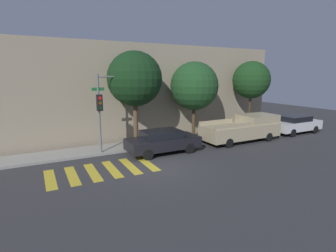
{
  "coord_description": "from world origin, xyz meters",
  "views": [
    {
      "loc": [
        -5.31,
        -11.36,
        4.57
      ],
      "look_at": [
        1.69,
        2.1,
        1.6
      ],
      "focal_mm": 28.0,
      "sensor_mm": 36.0,
      "label": 1
    }
  ],
  "objects_px": {
    "sedan_middle": "(295,124)",
    "tree_midblock": "(194,86)",
    "traffic_light_pole": "(107,100)",
    "pickup_truck": "(244,128)",
    "sedan_near_corner": "(163,141)",
    "tree_far_end": "(251,80)",
    "tree_near_corner": "(135,79)"
  },
  "relations": [
    {
      "from": "sedan_middle",
      "to": "tree_midblock",
      "type": "relative_size",
      "value": 0.78
    },
    {
      "from": "traffic_light_pole",
      "to": "pickup_truck",
      "type": "xyz_separation_m",
      "value": [
        9.21,
        -1.27,
        -2.3
      ]
    },
    {
      "from": "sedan_near_corner",
      "to": "tree_midblock",
      "type": "distance_m",
      "value": 5.06
    },
    {
      "from": "traffic_light_pole",
      "to": "pickup_truck",
      "type": "relative_size",
      "value": 0.81
    },
    {
      "from": "sedan_middle",
      "to": "traffic_light_pole",
      "type": "bearing_deg",
      "value": 175.05
    },
    {
      "from": "tree_far_end",
      "to": "pickup_truck",
      "type": "bearing_deg",
      "value": -140.6
    },
    {
      "from": "pickup_truck",
      "to": "sedan_middle",
      "type": "height_order",
      "value": "pickup_truck"
    },
    {
      "from": "pickup_truck",
      "to": "tree_far_end",
      "type": "bearing_deg",
      "value": 39.4
    },
    {
      "from": "traffic_light_pole",
      "to": "sedan_near_corner",
      "type": "relative_size",
      "value": 1.07
    },
    {
      "from": "pickup_truck",
      "to": "sedan_middle",
      "type": "distance_m",
      "value": 5.41
    },
    {
      "from": "sedan_middle",
      "to": "tree_far_end",
      "type": "xyz_separation_m",
      "value": [
        -2.94,
        2.02,
        3.42
      ]
    },
    {
      "from": "traffic_light_pole",
      "to": "sedan_middle",
      "type": "bearing_deg",
      "value": -4.95
    },
    {
      "from": "sedan_near_corner",
      "to": "tree_near_corner",
      "type": "bearing_deg",
      "value": 114.2
    },
    {
      "from": "sedan_middle",
      "to": "tree_midblock",
      "type": "height_order",
      "value": "tree_midblock"
    },
    {
      "from": "sedan_middle",
      "to": "pickup_truck",
      "type": "bearing_deg",
      "value": -180.0
    },
    {
      "from": "sedan_near_corner",
      "to": "sedan_middle",
      "type": "distance_m",
      "value": 11.73
    },
    {
      "from": "tree_midblock",
      "to": "pickup_truck",
      "type": "bearing_deg",
      "value": -35.36
    },
    {
      "from": "sedan_middle",
      "to": "tree_far_end",
      "type": "distance_m",
      "value": 4.95
    },
    {
      "from": "sedan_near_corner",
      "to": "tree_midblock",
      "type": "xyz_separation_m",
      "value": [
        3.47,
        2.02,
        3.07
      ]
    },
    {
      "from": "tree_near_corner",
      "to": "sedan_middle",
      "type": "bearing_deg",
      "value": -9.1
    },
    {
      "from": "pickup_truck",
      "to": "tree_near_corner",
      "type": "xyz_separation_m",
      "value": [
        -7.23,
        2.02,
        3.41
      ]
    },
    {
      "from": "pickup_truck",
      "to": "tree_far_end",
      "type": "distance_m",
      "value": 4.56
    },
    {
      "from": "sedan_middle",
      "to": "sedan_near_corner",
      "type": "bearing_deg",
      "value": -180.0
    },
    {
      "from": "sedan_near_corner",
      "to": "tree_midblock",
      "type": "relative_size",
      "value": 0.79
    },
    {
      "from": "tree_midblock",
      "to": "tree_far_end",
      "type": "height_order",
      "value": "tree_far_end"
    },
    {
      "from": "tree_far_end",
      "to": "tree_midblock",
      "type": "bearing_deg",
      "value": -180.0
    },
    {
      "from": "pickup_truck",
      "to": "sedan_middle",
      "type": "relative_size",
      "value": 1.34
    },
    {
      "from": "tree_near_corner",
      "to": "tree_far_end",
      "type": "relative_size",
      "value": 1.07
    },
    {
      "from": "tree_far_end",
      "to": "tree_near_corner",
      "type": "bearing_deg",
      "value": 180.0
    },
    {
      "from": "sedan_near_corner",
      "to": "tree_near_corner",
      "type": "xyz_separation_m",
      "value": [
        -0.91,
        2.02,
        3.59
      ]
    },
    {
      "from": "tree_far_end",
      "to": "sedan_near_corner",
      "type": "bearing_deg",
      "value": -167.03
    },
    {
      "from": "sedan_near_corner",
      "to": "tree_far_end",
      "type": "bearing_deg",
      "value": 12.97
    }
  ]
}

